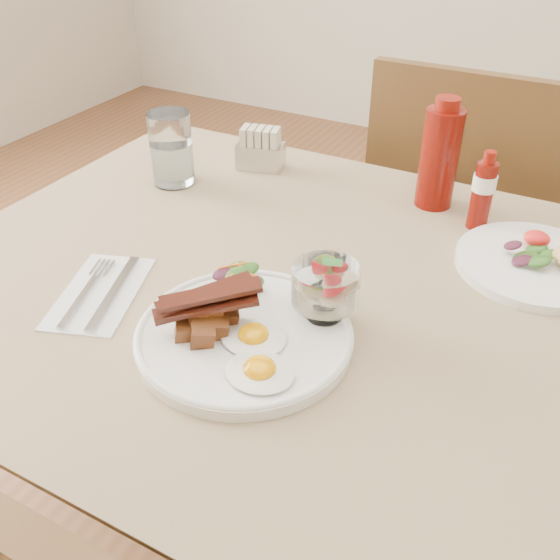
{
  "coord_description": "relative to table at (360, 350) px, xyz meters",
  "views": [
    {
      "loc": [
        0.23,
        -0.67,
        1.27
      ],
      "look_at": [
        -0.09,
        -0.09,
        0.82
      ],
      "focal_mm": 40.0,
      "sensor_mm": 36.0,
      "label": 1
    }
  ],
  "objects": [
    {
      "name": "fruit_cup",
      "position": [
        -0.03,
        -0.07,
        0.15
      ],
      "size": [
        0.09,
        0.09,
        0.09
      ],
      "rotation": [
        0.0,
        0.0,
        -0.25
      ],
      "color": "white",
      "rests_on": "main_plate"
    },
    {
      "name": "ketchup_bottle",
      "position": [
        -0.0,
        0.33,
        0.18
      ],
      "size": [
        0.08,
        0.08,
        0.19
      ],
      "rotation": [
        0.0,
        0.0,
        0.34
      ],
      "color": "#5E0B05",
      "rests_on": "table"
    },
    {
      "name": "hot_sauce_bottle",
      "position": [
        0.08,
        0.29,
        0.15
      ],
      "size": [
        0.04,
        0.04,
        0.13
      ],
      "rotation": [
        0.0,
        0.0,
        0.18
      ],
      "color": "#5E0B05",
      "rests_on": "table"
    },
    {
      "name": "napkin_cutlery",
      "position": [
        -0.34,
        -0.16,
        0.09
      ],
      "size": [
        0.16,
        0.21,
        0.01
      ],
      "rotation": [
        0.0,
        0.0,
        0.34
      ],
      "color": "white",
      "rests_on": "table"
    },
    {
      "name": "chair_far",
      "position": [
        0.0,
        0.66,
        -0.14
      ],
      "size": [
        0.42,
        0.42,
        0.93
      ],
      "color": "#503519",
      "rests_on": "ground"
    },
    {
      "name": "second_plate",
      "position": [
        0.21,
        0.2,
        0.1
      ],
      "size": [
        0.26,
        0.24,
        0.06
      ],
      "rotation": [
        0.0,
        0.0,
        0.43
      ],
      "color": "white",
      "rests_on": "table"
    },
    {
      "name": "side_salad",
      "position": [
        -0.16,
        -0.08,
        0.12
      ],
      "size": [
        0.08,
        0.07,
        0.04
      ],
      "rotation": [
        0.0,
        0.0,
        0.36
      ],
      "color": "#224B14",
      "rests_on": "main_plate"
    },
    {
      "name": "fried_eggs",
      "position": [
        -0.07,
        -0.19,
        0.11
      ],
      "size": [
        0.14,
        0.15,
        0.02
      ],
      "rotation": [
        0.0,
        0.0,
        -0.29
      ],
      "color": "white",
      "rests_on": "main_plate"
    },
    {
      "name": "bacon_potato_pile",
      "position": [
        -0.15,
        -0.17,
        0.13
      ],
      "size": [
        0.12,
        0.12,
        0.06
      ],
      "rotation": [
        0.0,
        0.0,
        0.35
      ],
      "color": "brown",
      "rests_on": "main_plate"
    },
    {
      "name": "table",
      "position": [
        0.0,
        0.0,
        0.0
      ],
      "size": [
        1.33,
        0.88,
        0.75
      ],
      "color": "#503519",
      "rests_on": "ground"
    },
    {
      "name": "water_glass",
      "position": [
        -0.46,
        0.19,
        0.15
      ],
      "size": [
        0.08,
        0.08,
        0.13
      ],
      "color": "white",
      "rests_on": "table"
    },
    {
      "name": "main_plate",
      "position": [
        -0.11,
        -0.15,
        0.1
      ],
      "size": [
        0.28,
        0.28,
        0.02
      ],
      "primitive_type": "cylinder",
      "color": "white",
      "rests_on": "table"
    },
    {
      "name": "sugar_caddy",
      "position": [
        -0.35,
        0.32,
        0.12
      ],
      "size": [
        0.1,
        0.07,
        0.08
      ],
      "rotation": [
        0.0,
        0.0,
        0.25
      ],
      "color": "#B7B7BC",
      "rests_on": "table"
    }
  ]
}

